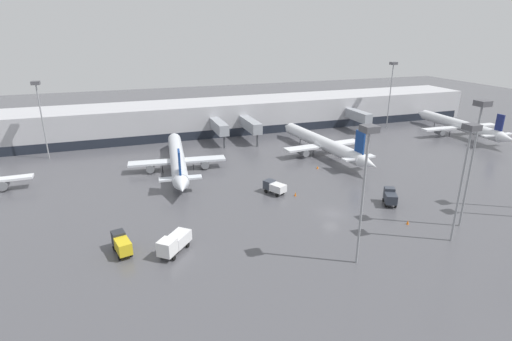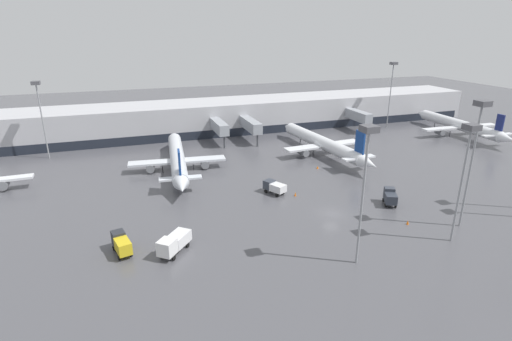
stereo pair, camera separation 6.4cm
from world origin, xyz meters
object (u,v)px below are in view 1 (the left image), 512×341
apron_light_mast_3 (468,150)px  apron_light_mast_2 (478,130)px  traffic_cone_0 (408,222)px  apron_light_mast_6 (38,98)px  parked_jet_2 (177,159)px  traffic_cone_1 (318,167)px  service_truck_2 (174,243)px  service_truck_0 (274,187)px  apron_light_mast_5 (367,158)px  service_truck_1 (121,243)px  traffic_cone_2 (295,194)px  apron_light_mast_4 (392,77)px  parked_jet_3 (460,125)px  service_truck_3 (390,196)px  parked_jet_0 (323,143)px

apron_light_mast_3 → apron_light_mast_2: bearing=34.0°
traffic_cone_0 → apron_light_mast_6: (-58.68, 56.59, 14.03)m
parked_jet_2 → apron_light_mast_6: (-28.02, 18.58, 11.79)m
apron_light_mast_6 → traffic_cone_1: bearing=-25.9°
service_truck_2 → apron_light_mast_3: (38.99, -9.99, 12.32)m
service_truck_0 → apron_light_mast_5: apron_light_mast_5 is taller
apron_light_mast_2 → apron_light_mast_3: 6.02m
service_truck_0 → service_truck_1: 30.63m
apron_light_mast_3 → traffic_cone_2: bearing=123.2°
traffic_cone_0 → apron_light_mast_4: 69.27m
parked_jet_2 → apron_light_mast_2: (38.07, -41.12, 12.90)m
service_truck_2 → apron_light_mast_4: (73.71, 52.71, 13.98)m
parked_jet_3 → apron_light_mast_6: bearing=84.7°
traffic_cone_1 → service_truck_0: bearing=-145.0°
traffic_cone_2 → service_truck_3: bearing=-32.2°
service_truck_1 → traffic_cone_2: service_truck_1 is taller
service_truck_0 → service_truck_2: size_ratio=0.81×
service_truck_1 → apron_light_mast_4: size_ratio=0.25×
parked_jet_0 → parked_jet_2: bearing=84.9°
parked_jet_3 → traffic_cone_2: bearing=114.1°
parked_jet_0 → parked_jet_2: 35.63m
parked_jet_3 → service_truck_2: parked_jet_3 is taller
service_truck_1 → apron_light_mast_6: apron_light_mast_6 is taller
service_truck_0 → apron_light_mast_3: size_ratio=0.27×
traffic_cone_2 → apron_light_mast_2: apron_light_mast_2 is taller
service_truck_0 → apron_light_mast_6: 58.93m
parked_jet_2 → traffic_cone_2: 28.59m
traffic_cone_2 → apron_light_mast_5: bearing=-93.9°
parked_jet_3 → service_truck_0: (-66.71, -22.71, -1.56)m
service_truck_0 → service_truck_3: (17.44, -11.34, 0.16)m
apron_light_mast_3 → apron_light_mast_4: size_ratio=0.88×
service_truck_0 → traffic_cone_0: size_ratio=6.59×
apron_light_mast_6 → service_truck_2: bearing=-67.2°
service_truck_2 → apron_light_mast_5: 28.16m
service_truck_0 → traffic_cone_1: (14.30, 10.01, -1.10)m
apron_light_mast_2 → service_truck_0: bearing=136.4°
apron_light_mast_2 → apron_light_mast_6: 89.06m
service_truck_2 → apron_light_mast_3: apron_light_mast_3 is taller
service_truck_0 → traffic_cone_2: 4.17m
apron_light_mast_2 → apron_light_mast_6: (-66.09, 59.69, -1.11)m
apron_light_mast_4 → apron_light_mast_5: (-51.13, -63.21, -0.82)m
parked_jet_0 → traffic_cone_1: parked_jet_0 is taller
parked_jet_3 → apron_light_mast_5: 81.84m
traffic_cone_1 → service_truck_1: bearing=-151.5°
traffic_cone_1 → apron_light_mast_3: 37.78m
traffic_cone_2 → apron_light_mast_4: size_ratio=0.04×
traffic_cone_1 → apron_light_mast_6: size_ratio=0.03×
parked_jet_2 → apron_light_mast_4: apron_light_mast_4 is taller
service_truck_0 → service_truck_3: size_ratio=1.12×
service_truck_0 → traffic_cone_2: service_truck_0 is taller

